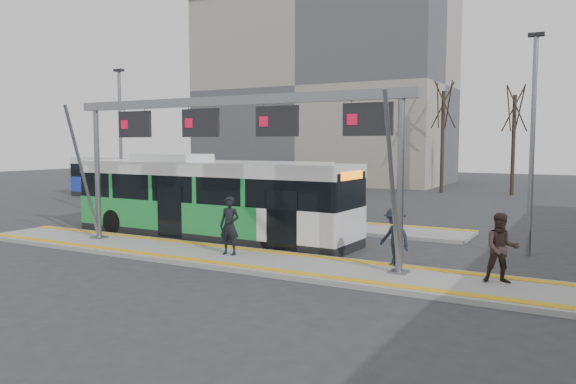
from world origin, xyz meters
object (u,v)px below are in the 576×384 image
object	(u,v)px
passenger_a	(230,226)
passenger_c	(395,237)
hero_bus	(210,200)
passenger_b	(501,248)
gantry	(228,128)

from	to	relation	value
passenger_a	passenger_c	bearing A→B (deg)	6.43
hero_bus	passenger_b	bearing A→B (deg)	-11.56
passenger_c	passenger_a	bearing A→B (deg)	-141.40
passenger_b	passenger_c	xyz separation A→B (m)	(-3.10, 0.61, -0.05)
passenger_a	passenger_b	bearing A→B (deg)	-1.56
passenger_c	hero_bus	bearing A→B (deg)	-165.48
gantry	passenger_b	bearing A→B (deg)	1.61
hero_bus	passenger_b	world-z (taller)	hero_bus
passenger_a	passenger_c	world-z (taller)	passenger_a
gantry	hero_bus	distance (m)	4.90
gantry	passenger_b	world-z (taller)	gantry
hero_bus	passenger_c	distance (m)	8.59
passenger_a	passenger_b	size ratio (longest dim) A/B	1.04
passenger_a	passenger_c	xyz separation A→B (m)	(5.30, 1.00, -0.09)
hero_bus	passenger_a	distance (m)	4.29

